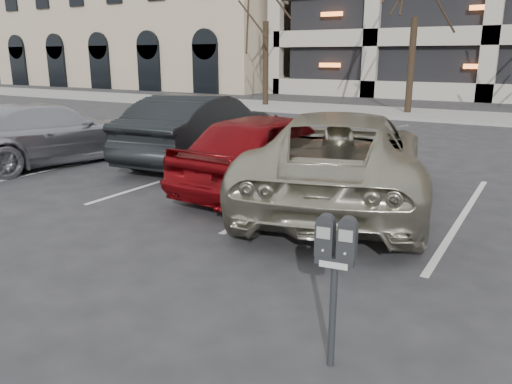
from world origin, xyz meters
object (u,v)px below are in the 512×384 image
object	(u,v)px
parking_meter	(335,256)
car_silver	(49,133)
car_red	(270,150)
car_dark	(201,128)
suv_silver	(340,158)

from	to	relation	value
parking_meter	car_silver	world-z (taller)	car_silver
parking_meter	car_red	world-z (taller)	car_red
parking_meter	car_red	distance (m)	5.57
car_red	car_silver	xyz separation A→B (m)	(-5.57, -0.52, -0.04)
parking_meter	car_dark	size ratio (longest dim) A/B	0.26
suv_silver	car_red	distance (m)	1.46
suv_silver	car_dark	bearing A→B (deg)	-37.42
suv_silver	car_dark	world-z (taller)	car_dark
parking_meter	suv_silver	distance (m)	4.73
parking_meter	suv_silver	size ratio (longest dim) A/B	0.20
parking_meter	car_dark	distance (m)	8.40
suv_silver	car_red	bearing A→B (deg)	-22.70
suv_silver	car_dark	xyz separation A→B (m)	(-4.14, 1.63, 0.01)
car_dark	car_silver	distance (m)	3.50
car_red	car_dark	size ratio (longest dim) A/B	0.91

